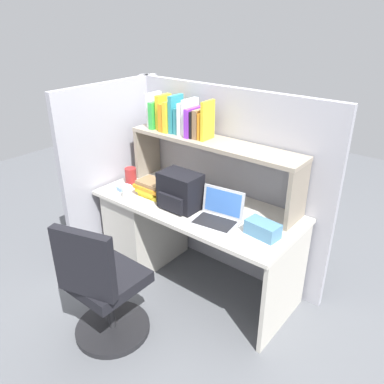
{
  "coord_description": "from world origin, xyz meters",
  "views": [
    {
      "loc": [
        1.59,
        -2.02,
        2.07
      ],
      "look_at": [
        0.0,
        -0.05,
        0.85
      ],
      "focal_mm": 35.87,
      "sensor_mm": 36.0,
      "label": 1
    }
  ],
  "objects_px": {
    "paper_cup": "(127,192)",
    "computer_mouse": "(124,188)",
    "tissue_box": "(263,229)",
    "laptop": "(218,215)",
    "snack_canister": "(131,176)",
    "backpack": "(180,191)",
    "office_chair": "(103,291)"
  },
  "relations": [
    {
      "from": "paper_cup",
      "to": "computer_mouse",
      "type": "bearing_deg",
      "value": 148.15
    },
    {
      "from": "tissue_box",
      "to": "computer_mouse",
      "type": "bearing_deg",
      "value": -169.43
    },
    {
      "from": "laptop",
      "to": "tissue_box",
      "type": "relative_size",
      "value": 1.54
    },
    {
      "from": "laptop",
      "to": "computer_mouse",
      "type": "height_order",
      "value": "laptop"
    },
    {
      "from": "computer_mouse",
      "to": "snack_canister",
      "type": "height_order",
      "value": "snack_canister"
    },
    {
      "from": "backpack",
      "to": "tissue_box",
      "type": "relative_size",
      "value": 1.36
    },
    {
      "from": "paper_cup",
      "to": "tissue_box",
      "type": "bearing_deg",
      "value": 8.84
    },
    {
      "from": "computer_mouse",
      "to": "snack_canister",
      "type": "relative_size",
      "value": 0.76
    },
    {
      "from": "office_chair",
      "to": "snack_canister",
      "type": "bearing_deg",
      "value": -71.83
    },
    {
      "from": "tissue_box",
      "to": "office_chair",
      "type": "bearing_deg",
      "value": -126.78
    },
    {
      "from": "tissue_box",
      "to": "paper_cup",
      "type": "bearing_deg",
      "value": -164.72
    },
    {
      "from": "snack_canister",
      "to": "office_chair",
      "type": "bearing_deg",
      "value": -55.17
    },
    {
      "from": "paper_cup",
      "to": "snack_canister",
      "type": "relative_size",
      "value": 0.75
    },
    {
      "from": "laptop",
      "to": "snack_canister",
      "type": "distance_m",
      "value": 0.95
    },
    {
      "from": "backpack",
      "to": "computer_mouse",
      "type": "height_order",
      "value": "backpack"
    },
    {
      "from": "backpack",
      "to": "snack_canister",
      "type": "distance_m",
      "value": 0.61
    },
    {
      "from": "snack_canister",
      "to": "office_chair",
      "type": "relative_size",
      "value": 0.15
    },
    {
      "from": "computer_mouse",
      "to": "paper_cup",
      "type": "bearing_deg",
      "value": -21.44
    },
    {
      "from": "laptop",
      "to": "computer_mouse",
      "type": "relative_size",
      "value": 3.27
    },
    {
      "from": "laptop",
      "to": "snack_canister",
      "type": "xyz_separation_m",
      "value": [
        -0.95,
        0.07,
        0.02
      ]
    },
    {
      "from": "computer_mouse",
      "to": "laptop",
      "type": "bearing_deg",
      "value": 14.15
    },
    {
      "from": "tissue_box",
      "to": "snack_canister",
      "type": "bearing_deg",
      "value": -175.28
    },
    {
      "from": "backpack",
      "to": "tissue_box",
      "type": "height_order",
      "value": "backpack"
    },
    {
      "from": "tissue_box",
      "to": "office_chair",
      "type": "relative_size",
      "value": 0.24
    },
    {
      "from": "backpack",
      "to": "snack_canister",
      "type": "xyz_separation_m",
      "value": [
        -0.6,
        0.07,
        -0.06
      ]
    },
    {
      "from": "laptop",
      "to": "tissue_box",
      "type": "bearing_deg",
      "value": 5.22
    },
    {
      "from": "laptop",
      "to": "office_chair",
      "type": "distance_m",
      "value": 0.92
    },
    {
      "from": "computer_mouse",
      "to": "paper_cup",
      "type": "distance_m",
      "value": 0.16
    },
    {
      "from": "laptop",
      "to": "office_chair",
      "type": "relative_size",
      "value": 0.37
    },
    {
      "from": "laptop",
      "to": "backpack",
      "type": "distance_m",
      "value": 0.35
    },
    {
      "from": "computer_mouse",
      "to": "paper_cup",
      "type": "height_order",
      "value": "paper_cup"
    },
    {
      "from": "paper_cup",
      "to": "snack_canister",
      "type": "bearing_deg",
      "value": 130.78
    }
  ]
}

